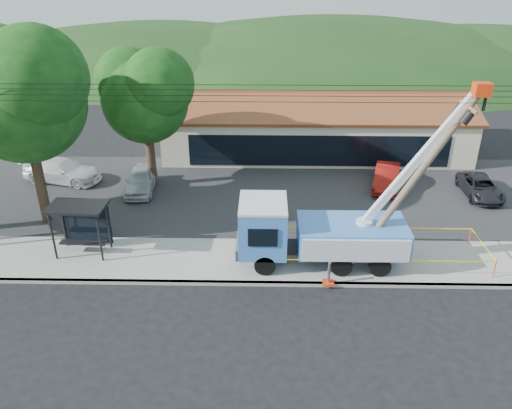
{
  "coord_description": "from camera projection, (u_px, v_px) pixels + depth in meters",
  "views": [
    {
      "loc": [
        0.31,
        -16.69,
        13.39
      ],
      "look_at": [
        -0.13,
        5.0,
        2.67
      ],
      "focal_mm": 35.0,
      "sensor_mm": 36.0,
      "label": 1
    }
  ],
  "objects": [
    {
      "name": "sidewalk",
      "position": [
        258.0,
        261.0,
        24.45
      ],
      "size": [
        60.0,
        4.0,
        0.15
      ],
      "primitive_type": "cube",
      "color": "gray",
      "rests_on": "ground"
    },
    {
      "name": "car_dark",
      "position": [
        478.0,
        197.0,
        31.18
      ],
      "size": [
        2.04,
        4.24,
        1.17
      ],
      "primitive_type": "imported",
      "rotation": [
        0.0,
        0.0,
        -0.03
      ],
      "color": "black",
      "rests_on": "ground"
    },
    {
      "name": "hill_center",
      "position": [
        335.0,
        65.0,
        70.01
      ],
      "size": [
        89.6,
        64.0,
        32.0
      ],
      "primitive_type": "ellipsoid",
      "color": "#173B15",
      "rests_on": "ground"
    },
    {
      "name": "tree_west_near",
      "position": [
        20.0,
        89.0,
        24.95
      ],
      "size": [
        7.56,
        6.72,
        10.8
      ],
      "color": "#332316",
      "rests_on": "ground"
    },
    {
      "name": "curb",
      "position": [
        258.0,
        283.0,
        22.75
      ],
      "size": [
        60.0,
        0.25,
        0.15
      ],
      "primitive_type": "cube",
      "color": "gray",
      "rests_on": "ground"
    },
    {
      "name": "car_white",
      "position": [
        64.0,
        182.0,
        33.22
      ],
      "size": [
        5.5,
        3.2,
        1.5
      ],
      "primitive_type": "imported",
      "rotation": [
        0.0,
        0.0,
        1.34
      ],
      "color": "white",
      "rests_on": "ground"
    },
    {
      "name": "car_silver",
      "position": [
        142.0,
        192.0,
        31.86
      ],
      "size": [
        1.97,
        4.35,
        1.45
      ],
      "primitive_type": "imported",
      "rotation": [
        0.0,
        0.0,
        0.06
      ],
      "color": "silver",
      "rests_on": "ground"
    },
    {
      "name": "strip_mall",
      "position": [
        314.0,
        127.0,
        37.9
      ],
      "size": [
        22.5,
        8.53,
        4.67
      ],
      "color": "beige",
      "rests_on": "ground"
    },
    {
      "name": "ground",
      "position": [
        257.0,
        314.0,
        20.9
      ],
      "size": [
        120.0,
        120.0,
        0.0
      ],
      "primitive_type": "plane",
      "color": "black",
      "rests_on": "ground"
    },
    {
      "name": "bus_shelter",
      "position": [
        80.0,
        217.0,
        24.3
      ],
      "size": [
        2.8,
        1.8,
        2.63
      ],
      "rotation": [
        0.0,
        0.0,
        -0.05
      ],
      "color": "black",
      "rests_on": "ground"
    },
    {
      "name": "hill_east",
      "position": [
        478.0,
        65.0,
        69.65
      ],
      "size": [
        72.8,
        52.0,
        26.0
      ],
      "primitive_type": "ellipsoid",
      "color": "#173B15",
      "rests_on": "ground"
    },
    {
      "name": "tree_lot",
      "position": [
        144.0,
        92.0,
        29.93
      ],
      "size": [
        6.3,
        5.6,
        8.94
      ],
      "color": "#332316",
      "rests_on": "ground"
    },
    {
      "name": "car_red",
      "position": [
        385.0,
        188.0,
        32.37
      ],
      "size": [
        2.59,
        4.53,
        1.41
      ],
      "primitive_type": "imported",
      "rotation": [
        0.0,
        0.0,
        -0.27
      ],
      "color": "maroon",
      "rests_on": "ground"
    },
    {
      "name": "parking_lot",
      "position": [
        260.0,
        193.0,
        31.63
      ],
      "size": [
        60.0,
        12.0,
        0.1
      ],
      "primitive_type": "cube",
      "color": "#28282B",
      "rests_on": "ground"
    },
    {
      "name": "leaning_pole",
      "position": [
        418.0,
        175.0,
        21.95
      ],
      "size": [
        4.89,
        1.87,
        8.63
      ],
      "color": "brown",
      "rests_on": "ground"
    },
    {
      "name": "caution_tape",
      "position": [
        376.0,
        246.0,
        24.24
      ],
      "size": [
        10.35,
        3.13,
        0.9
      ],
      "color": "#F0360D",
      "rests_on": "ground"
    },
    {
      "name": "hill_west",
      "position": [
        158.0,
        64.0,
        70.47
      ],
      "size": [
        78.4,
        56.0,
        28.0
      ],
      "primitive_type": "ellipsoid",
      "color": "#173B15",
      "rests_on": "ground"
    },
    {
      "name": "utility_truck",
      "position": [
        316.0,
        231.0,
        23.55
      ],
      "size": [
        10.44,
        4.26,
        8.73
      ],
      "color": "black",
      "rests_on": "ground"
    }
  ]
}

